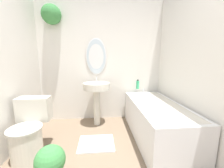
{
  "coord_description": "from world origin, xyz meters",
  "views": [
    {
      "loc": [
        -0.03,
        -0.53,
        1.23
      ],
      "look_at": [
        0.14,
        1.4,
        0.88
      ],
      "focal_mm": 22.0,
      "sensor_mm": 36.0,
      "label": 1
    }
  ],
  "objects_px": {
    "pedestal_sink": "(97,92)",
    "toilet": "(29,132)",
    "bathtub": "(156,120)",
    "potted_plant": "(51,164)",
    "shampoo_bottle": "(138,85)"
  },
  "relations": [
    {
      "from": "toilet",
      "to": "shampoo_bottle",
      "type": "bearing_deg",
      "value": 30.73
    },
    {
      "from": "bathtub",
      "to": "potted_plant",
      "type": "xyz_separation_m",
      "value": [
        -1.36,
        -0.76,
        -0.05
      ]
    },
    {
      "from": "toilet",
      "to": "shampoo_bottle",
      "type": "relative_size",
      "value": 3.87
    },
    {
      "from": "toilet",
      "to": "potted_plant",
      "type": "bearing_deg",
      "value": -49.05
    },
    {
      "from": "pedestal_sink",
      "to": "potted_plant",
      "type": "bearing_deg",
      "value": -107.86
    },
    {
      "from": "pedestal_sink",
      "to": "toilet",
      "type": "bearing_deg",
      "value": -135.71
    },
    {
      "from": "toilet",
      "to": "bathtub",
      "type": "bearing_deg",
      "value": 8.83
    },
    {
      "from": "pedestal_sink",
      "to": "bathtub",
      "type": "bearing_deg",
      "value": -29.8
    },
    {
      "from": "toilet",
      "to": "pedestal_sink",
      "type": "bearing_deg",
      "value": 44.29
    },
    {
      "from": "bathtub",
      "to": "pedestal_sink",
      "type": "bearing_deg",
      "value": 150.2
    },
    {
      "from": "potted_plant",
      "to": "shampoo_bottle",
      "type": "bearing_deg",
      "value": 49.73
    },
    {
      "from": "shampoo_bottle",
      "to": "pedestal_sink",
      "type": "bearing_deg",
      "value": -168.17
    },
    {
      "from": "pedestal_sink",
      "to": "bathtub",
      "type": "distance_m",
      "value": 1.14
    },
    {
      "from": "pedestal_sink",
      "to": "potted_plant",
      "type": "distance_m",
      "value": 1.42
    },
    {
      "from": "toilet",
      "to": "bathtub",
      "type": "relative_size",
      "value": 0.47
    }
  ]
}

